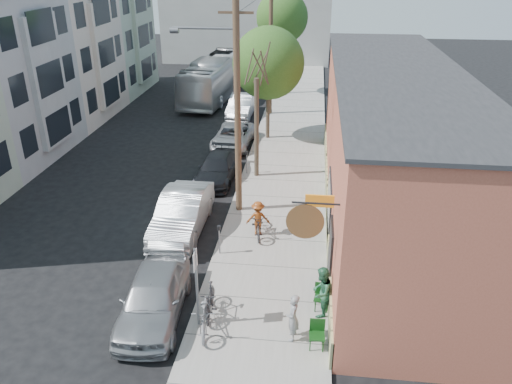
# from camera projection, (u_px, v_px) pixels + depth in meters

# --- Properties ---
(ground) EXTENTS (120.00, 120.00, 0.00)m
(ground) POSITION_uv_depth(u_px,v_px,m) (160.00, 262.00, 19.34)
(ground) COLOR black
(sidewalk) EXTENTS (4.50, 58.00, 0.15)m
(sidewalk) POSITION_uv_depth(u_px,v_px,m) (286.00, 160.00, 28.72)
(sidewalk) COLOR gray
(sidewalk) RESTS_ON ground
(cafe_building) EXTENTS (6.60, 20.20, 6.61)m
(cafe_building) POSITION_uv_depth(u_px,v_px,m) (390.00, 147.00, 21.45)
(cafe_building) COLOR #A8543E
(cafe_building) RESTS_ON ground
(apartment_row) EXTENTS (6.30, 32.00, 9.00)m
(apartment_row) POSITION_uv_depth(u_px,v_px,m) (34.00, 66.00, 31.20)
(apartment_row) COLOR #AAB89B
(apartment_row) RESTS_ON ground
(end_cap_building) EXTENTS (18.00, 8.00, 12.00)m
(end_cap_building) POSITION_uv_depth(u_px,v_px,m) (248.00, 3.00, 54.62)
(end_cap_building) COLOR #A9A8A4
(end_cap_building) RESTS_ON ground
(sign_post) EXTENTS (0.07, 0.45, 2.80)m
(sign_post) POSITION_uv_depth(u_px,v_px,m) (196.00, 280.00, 15.16)
(sign_post) COLOR slate
(sign_post) RESTS_ON sidewalk
(parking_meter_near) EXTENTS (0.14, 0.14, 1.24)m
(parking_meter_near) POSITION_uv_depth(u_px,v_px,m) (219.00, 235.00, 19.28)
(parking_meter_near) COLOR slate
(parking_meter_near) RESTS_ON sidewalk
(parking_meter_far) EXTENTS (0.14, 0.14, 1.24)m
(parking_meter_far) POSITION_uv_depth(u_px,v_px,m) (247.00, 159.00, 26.50)
(parking_meter_far) COLOR slate
(parking_meter_far) RESTS_ON sidewalk
(utility_pole_near) EXTENTS (3.57, 0.28, 10.00)m
(utility_pole_near) POSITION_uv_depth(u_px,v_px,m) (236.00, 97.00, 20.80)
(utility_pole_near) COLOR #503A28
(utility_pole_near) RESTS_ON sidewalk
(utility_pole_far) EXTENTS (1.80, 0.28, 10.00)m
(utility_pole_far) POSITION_uv_depth(u_px,v_px,m) (271.00, 41.00, 34.80)
(utility_pole_far) COLOR #503A28
(utility_pole_far) RESTS_ON sidewalk
(tree_bare) EXTENTS (0.24, 0.24, 5.18)m
(tree_bare) POSITION_uv_depth(u_px,v_px,m) (257.00, 129.00, 25.48)
(tree_bare) COLOR #44392C
(tree_bare) RESTS_ON sidewalk
(tree_leafy_mid) EXTENTS (4.37, 4.37, 6.90)m
(tree_leafy_mid) POSITION_uv_depth(u_px,v_px,m) (268.00, 63.00, 30.10)
(tree_leafy_mid) COLOR #44392C
(tree_leafy_mid) RESTS_ON sidewalk
(tree_leafy_far) EXTENTS (4.15, 4.15, 8.19)m
(tree_leafy_far) POSITION_uv_depth(u_px,v_px,m) (282.00, 17.00, 39.83)
(tree_leafy_far) COLOR #44392C
(tree_leafy_far) RESTS_ON sidewalk
(patio_chair_a) EXTENTS (0.57, 0.57, 0.88)m
(patio_chair_a) POSITION_uv_depth(u_px,v_px,m) (321.00, 298.00, 16.38)
(patio_chair_a) COLOR #103911
(patio_chair_a) RESTS_ON sidewalk
(patio_chair_b) EXTENTS (0.52, 0.52, 0.88)m
(patio_chair_b) POSITION_uv_depth(u_px,v_px,m) (317.00, 335.00, 14.76)
(patio_chair_b) COLOR #103911
(patio_chair_b) RESTS_ON sidewalk
(patron_grey) EXTENTS (0.38, 0.58, 1.57)m
(patron_grey) POSITION_uv_depth(u_px,v_px,m) (293.00, 318.00, 14.96)
(patron_grey) COLOR gray
(patron_grey) RESTS_ON sidewalk
(patron_green) EXTENTS (0.94, 1.04, 1.76)m
(patron_green) POSITION_uv_depth(u_px,v_px,m) (321.00, 292.00, 15.94)
(patron_green) COLOR #296645
(patron_green) RESTS_ON sidewalk
(cyclist) EXTENTS (1.03, 0.67, 1.50)m
(cyclist) POSITION_uv_depth(u_px,v_px,m) (258.00, 218.00, 20.67)
(cyclist) COLOR brown
(cyclist) RESTS_ON sidewalk
(cyclist_bike) EXTENTS (1.04, 2.12, 1.07)m
(cyclist_bike) POSITION_uv_depth(u_px,v_px,m) (258.00, 223.00, 20.77)
(cyclist_bike) COLOR black
(cyclist_bike) RESTS_ON sidewalk
(parked_bike_a) EXTENTS (0.61, 1.76, 1.04)m
(parked_bike_a) POSITION_uv_depth(u_px,v_px,m) (210.00, 301.00, 16.11)
(parked_bike_a) COLOR #232326
(parked_bike_a) RESTS_ON sidewalk
(parked_bike_b) EXTENTS (1.00, 2.09, 1.05)m
(parked_bike_b) POSITION_uv_depth(u_px,v_px,m) (205.00, 315.00, 15.45)
(parked_bike_b) COLOR slate
(parked_bike_b) RESTS_ON sidewalk
(car_0) EXTENTS (2.23, 4.81, 1.60)m
(car_0) POSITION_uv_depth(u_px,v_px,m) (154.00, 296.00, 16.12)
(car_0) COLOR #929499
(car_0) RESTS_ON ground
(car_1) EXTENTS (1.83, 5.19, 1.71)m
(car_1) POSITION_uv_depth(u_px,v_px,m) (182.00, 213.00, 21.19)
(car_1) COLOR #B9BCC1
(car_1) RESTS_ON ground
(car_2) EXTENTS (1.97, 4.58, 1.31)m
(car_2) POSITION_uv_depth(u_px,v_px,m) (218.00, 168.00, 26.15)
(car_2) COLOR black
(car_2) RESTS_ON ground
(car_3) EXTENTS (2.36, 4.78, 1.30)m
(car_3) POSITION_uv_depth(u_px,v_px,m) (233.00, 136.00, 30.73)
(car_3) COLOR #95989C
(car_3) RESTS_ON ground
(car_4) EXTENTS (1.74, 4.75, 1.55)m
(car_4) POSITION_uv_depth(u_px,v_px,m) (242.00, 106.00, 36.53)
(car_4) COLOR #B8BCC1
(car_4) RESTS_ON ground
(bus) EXTENTS (3.79, 12.12, 3.32)m
(bus) POSITION_uv_depth(u_px,v_px,m) (215.00, 78.00, 40.95)
(bus) COLOR silver
(bus) RESTS_ON ground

